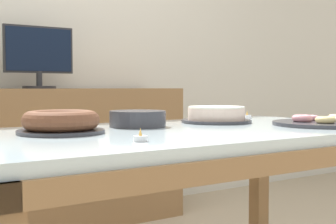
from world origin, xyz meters
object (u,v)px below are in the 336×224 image
at_px(cake_golden_bundt, 61,123).
at_px(tealight_near_cakes, 140,138).
at_px(tealight_right_edge, 84,125).
at_px(cake_chocolate_round, 216,115).
at_px(computer_monitor, 39,57).
at_px(pastry_platter, 322,122).
at_px(plate_stack, 138,119).
at_px(tealight_left_edge, 247,116).

height_order(cake_golden_bundt, tealight_near_cakes, cake_golden_bundt).
bearing_deg(cake_golden_bundt, tealight_right_edge, 47.27).
relative_size(cake_chocolate_round, cake_golden_bundt, 1.05).
xyz_separation_m(computer_monitor, tealight_right_edge, (-0.24, -1.23, -0.32)).
distance_m(cake_chocolate_round, pastry_platter, 0.42).
relative_size(computer_monitor, cake_golden_bundt, 1.52).
xyz_separation_m(plate_stack, tealight_near_cakes, (-0.23, -0.41, -0.02)).
bearing_deg(tealight_near_cakes, plate_stack, 61.25).
relative_size(cake_chocolate_round, tealight_near_cakes, 7.28).
relative_size(pastry_platter, tealight_left_edge, 9.44).
bearing_deg(tealight_left_edge, cake_chocolate_round, -157.65).
distance_m(plate_stack, tealight_near_cakes, 0.47).
distance_m(cake_golden_bundt, tealight_near_cakes, 0.35).
height_order(pastry_platter, plate_stack, plate_stack).
relative_size(pastry_platter, plate_stack, 1.80).
bearing_deg(tealight_right_edge, pastry_platter, -26.63).
xyz_separation_m(pastry_platter, plate_stack, (-0.63, 0.33, 0.02)).
distance_m(computer_monitor, cake_golden_bundt, 1.46).
distance_m(computer_monitor, cake_chocolate_round, 1.37).
height_order(cake_golden_bundt, plate_stack, cake_golden_bundt).
bearing_deg(cake_chocolate_round, plate_stack, 179.99).
bearing_deg(tealight_left_edge, plate_stack, -170.06).
xyz_separation_m(cake_chocolate_round, plate_stack, (-0.38, 0.00, -0.00)).
bearing_deg(plate_stack, pastry_platter, -27.81).
bearing_deg(computer_monitor, tealight_left_edge, -63.04).
distance_m(cake_chocolate_round, plate_stack, 0.38).
xyz_separation_m(tealight_near_cakes, tealight_left_edge, (0.88, 0.53, 0.00)).
height_order(tealight_near_cakes, tealight_left_edge, same).
height_order(pastry_platter, tealight_right_edge, pastry_platter).
xyz_separation_m(pastry_platter, tealight_left_edge, (0.02, 0.45, -0.00)).
distance_m(cake_chocolate_round, tealight_left_edge, 0.30).
bearing_deg(cake_chocolate_round, tealight_left_edge, 22.35).
height_order(computer_monitor, cake_golden_bundt, computer_monitor).
height_order(computer_monitor, tealight_right_edge, computer_monitor).
distance_m(cake_golden_bundt, pastry_platter, 0.99).
bearing_deg(tealight_near_cakes, cake_golden_bundt, 106.97).
bearing_deg(plate_stack, tealight_right_edge, 157.59).
xyz_separation_m(computer_monitor, cake_golden_bundt, (-0.38, -1.38, -0.29)).
height_order(cake_chocolate_round, pastry_platter, cake_chocolate_round).
xyz_separation_m(pastry_platter, tealight_right_edge, (-0.82, 0.41, -0.00)).
distance_m(pastry_platter, tealight_left_edge, 0.45).
bearing_deg(pastry_platter, plate_stack, 152.19).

